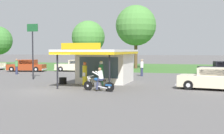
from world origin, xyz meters
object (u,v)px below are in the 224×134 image
at_px(parked_car_back_row_centre_left, 221,68).
at_px(bystander_standing_back_lot, 142,67).
at_px(spare_tire_stack, 63,81).
at_px(bystander_leaning_by_kiosk, 17,66).
at_px(parked_car_back_row_left, 27,66).
at_px(parked_car_back_row_far_left, 77,66).
at_px(featured_classic_sedan, 216,80).
at_px(gas_pump_nearside, 85,75).
at_px(motorcycle_with_rider, 99,81).
at_px(roadside_pole_sign, 33,42).
at_px(gas_pump_offside, 101,75).

relative_size(parked_car_back_row_centre_left, bystander_standing_back_lot, 2.95).
xyz_separation_m(parked_car_back_row_centre_left, spare_tire_stack, (-12.86, -13.87, -0.41)).
relative_size(bystander_standing_back_lot, bystander_leaning_by_kiosk, 1.00).
distance_m(parked_car_back_row_left, parked_car_back_row_far_left, 6.47).
relative_size(bystander_leaning_by_kiosk, spare_tire_stack, 2.96).
distance_m(featured_classic_sedan, parked_car_back_row_left, 25.79).
relative_size(gas_pump_nearside, spare_tire_stack, 3.07).
bearing_deg(parked_car_back_row_left, spare_tire_stack, -48.46).
xyz_separation_m(parked_car_back_row_far_left, parked_car_back_row_centre_left, (17.49, -0.05, 0.00)).
height_order(bystander_standing_back_lot, bystander_leaning_by_kiosk, bystander_standing_back_lot).
height_order(featured_classic_sedan, bystander_leaning_by_kiosk, bystander_leaning_by_kiosk).
bearing_deg(parked_car_back_row_left, gas_pump_nearside, -45.06).
height_order(parked_car_back_row_centre_left, spare_tire_stack, parked_car_back_row_centre_left).
xyz_separation_m(featured_classic_sedan, spare_tire_stack, (-11.65, 0.23, -0.43)).
bearing_deg(spare_tire_stack, parked_car_back_row_centre_left, 47.17).
xyz_separation_m(featured_classic_sedan, bystander_standing_back_lot, (-6.95, 9.42, 0.27)).
relative_size(gas_pump_nearside, parked_car_back_row_left, 0.36).
bearing_deg(motorcycle_with_rider, parked_car_back_row_far_left, 117.18).
height_order(featured_classic_sedan, parked_car_back_row_centre_left, featured_classic_sedan).
distance_m(featured_classic_sedan, roadside_pole_sign, 16.66).
xyz_separation_m(gas_pump_offside, bystander_standing_back_lot, (1.18, 10.03, 0.08)).
height_order(gas_pump_nearside, bystander_leaning_by_kiosk, gas_pump_nearside).
bearing_deg(bystander_standing_back_lot, parked_car_back_row_far_left, 153.08).
distance_m(roadside_pole_sign, spare_tire_stack, 6.26).
relative_size(gas_pump_offside, bystander_leaning_by_kiosk, 1.09).
bearing_deg(roadside_pole_sign, parked_car_back_row_centre_left, 32.18).
bearing_deg(parked_car_back_row_left, parked_car_back_row_centre_left, 3.81).
xyz_separation_m(gas_pump_offside, spare_tire_stack, (-3.52, 0.83, -0.61)).
height_order(featured_classic_sedan, parked_car_back_row_far_left, featured_classic_sedan).
bearing_deg(parked_car_back_row_left, gas_pump_offside, -42.33).
distance_m(gas_pump_offside, parked_car_back_row_left, 19.49).
bearing_deg(bystander_leaning_by_kiosk, spare_tire_stack, -39.43).
height_order(motorcycle_with_rider, bystander_standing_back_lot, bystander_standing_back_lot).
xyz_separation_m(motorcycle_with_rider, parked_car_back_row_left, (-15.03, 15.44, 0.04)).
bearing_deg(bystander_standing_back_lot, roadside_pole_sign, -145.84).
bearing_deg(motorcycle_with_rider, parked_car_back_row_centre_left, 62.88).
height_order(parked_car_back_row_far_left, bystander_leaning_by_kiosk, bystander_leaning_by_kiosk).
bearing_deg(bystander_standing_back_lot, spare_tire_stack, -117.08).
bearing_deg(parked_car_back_row_left, bystander_leaning_by_kiosk, -71.45).
relative_size(gas_pump_nearside, roadside_pole_sign, 0.36).
height_order(parked_car_back_row_left, roadside_pole_sign, roadside_pole_sign).
bearing_deg(featured_classic_sedan, bystander_standing_back_lot, 126.43).
relative_size(motorcycle_with_rider, bystander_standing_back_lot, 1.27).
bearing_deg(roadside_pole_sign, bystander_leaning_by_kiosk, 136.08).
bearing_deg(featured_classic_sedan, parked_car_back_row_far_left, 138.99).
xyz_separation_m(featured_classic_sedan, parked_car_back_row_far_left, (-16.28, 14.16, -0.02)).
bearing_deg(parked_car_back_row_left, featured_classic_sedan, -29.05).
relative_size(gas_pump_nearside, bystander_standing_back_lot, 1.03).
bearing_deg(featured_classic_sedan, gas_pump_nearside, -176.34).
distance_m(gas_pump_nearside, parked_car_back_row_far_left, 16.27).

